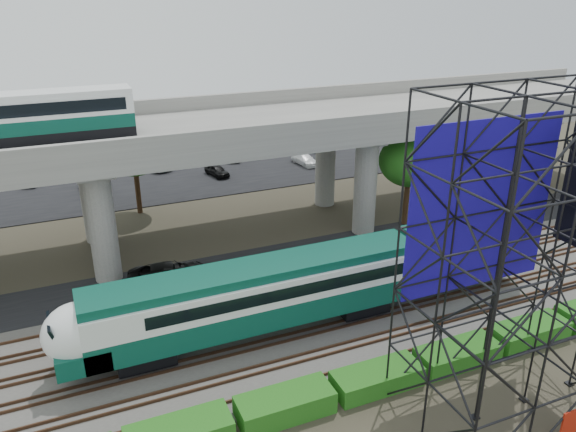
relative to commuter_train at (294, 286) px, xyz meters
name	(u,v)px	position (x,y,z in m)	size (l,w,h in m)	color
ground	(321,345)	(0.76, -2.00, -2.88)	(140.00, 140.00, 0.00)	#474233
ballast_bed	(306,325)	(0.76, 0.00, -2.78)	(90.00, 12.00, 0.20)	slate
service_road	(256,265)	(0.76, 8.50, -2.84)	(90.00, 5.00, 0.08)	black
parking_lot	(181,172)	(0.76, 32.00, -2.84)	(90.00, 18.00, 0.08)	black
harbor_water	(145,127)	(0.76, 54.00, -2.87)	(140.00, 40.00, 0.03)	#43566F
rail_tracks	(306,322)	(0.76, 0.00, -2.60)	(90.00, 9.52, 0.16)	#472D1E
commuter_train	(294,286)	(0.00, 0.00, 0.00)	(29.30, 3.06, 4.30)	black
overpass	(216,137)	(-0.18, 14.00, 5.33)	(80.00, 12.00, 12.40)	#9E9B93
scaffold_tower	(525,270)	(6.37, -9.98, 4.59)	(9.36, 6.36, 15.00)	black
hedge_strip	(377,378)	(1.76, -6.30, -2.32)	(34.60, 1.80, 1.20)	#175F15
trees	(169,177)	(-3.91, 14.17, 2.69)	(40.94, 16.94, 7.69)	#382314
suv	(170,275)	(-5.53, 7.92, -2.03)	(2.54, 5.52, 1.53)	black
parked_cars	(191,165)	(1.90, 31.85, -2.18)	(38.91, 9.85, 1.29)	white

